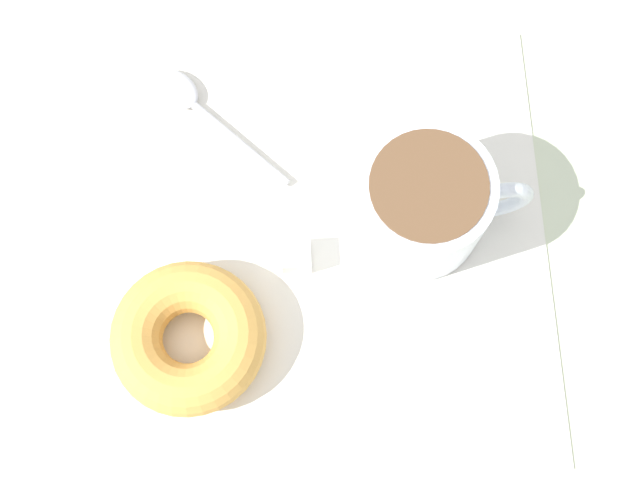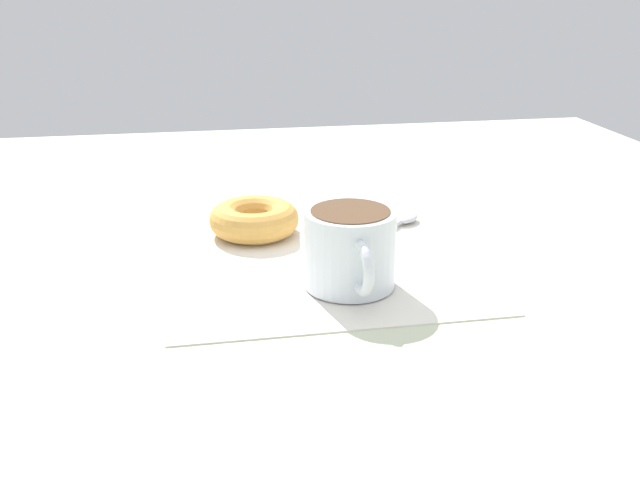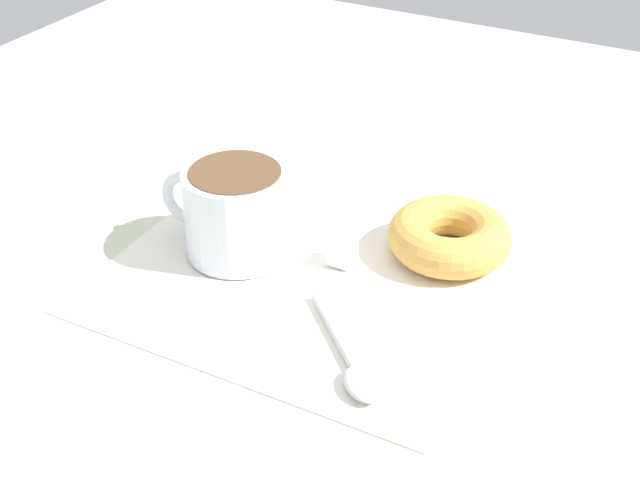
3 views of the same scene
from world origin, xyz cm
name	(u,v)px [view 1 (image 1 of 3)]	position (x,y,z in cm)	size (l,w,h in cm)	color
ground_plane	(276,232)	(0.00, 0.00, -1.00)	(120.00, 120.00, 2.00)	beige
napkin	(320,249)	(1.60, 2.90, 0.15)	(29.58, 29.58, 0.30)	white
coffee_cup	(426,206)	(0.22, 9.50, 4.00)	(8.26, 11.08, 7.13)	silver
donut	(188,338)	(7.37, -5.49, 1.93)	(9.69, 9.69, 3.26)	gold
spoon	(192,103)	(-8.89, -5.32, 0.70)	(9.41, 9.67, 0.90)	silver
sugar_cube	(296,256)	(2.33, 1.35, 1.23)	(1.87, 1.87, 1.87)	white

